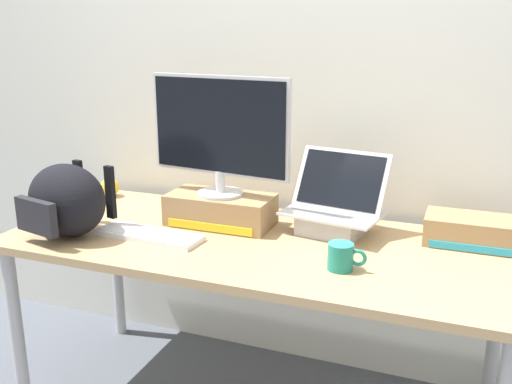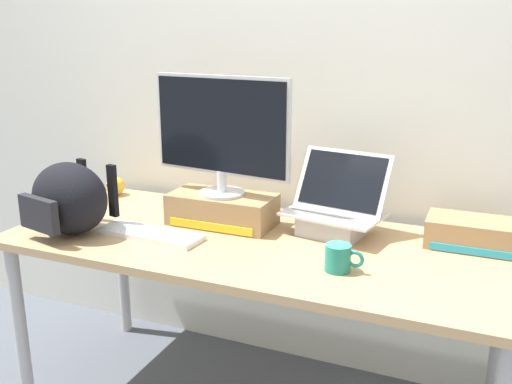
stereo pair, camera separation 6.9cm
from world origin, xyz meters
TOP-DOWN VIEW (x-y plane):
  - back_wall at (0.00, 0.49)m, footprint 7.00×0.10m
  - desk at (0.00, 0.00)m, footprint 1.82×0.78m
  - toner_box_yellow at (-0.19, 0.11)m, footprint 0.41×0.21m
  - desktop_monitor at (-0.19, 0.11)m, footprint 0.58×0.18m
  - open_laptop at (0.24, 0.18)m, footprint 0.39×0.30m
  - external_keyboard at (-0.37, -0.12)m, footprint 0.41×0.15m
  - messenger_backpack at (-0.66, -0.20)m, footprint 0.36×0.32m
  - coffee_mug at (0.35, -0.15)m, footprint 0.12×0.08m
  - cell_phone at (-0.85, 0.09)m, footprint 0.14×0.16m
  - plush_toy at (-0.82, 0.28)m, footprint 0.09×0.09m
  - toner_box_cyan at (0.73, 0.23)m, footprint 0.32×0.18m

SIDE VIEW (x-z plane):
  - desk at x=0.00m, z-range 0.29..1.02m
  - cell_phone at x=-0.85m, z-range 0.72..0.73m
  - external_keyboard at x=-0.37m, z-range 0.72..0.74m
  - plush_toy at x=-0.82m, z-range 0.72..0.81m
  - coffee_mug at x=0.35m, z-range 0.72..0.81m
  - toner_box_cyan at x=0.73m, z-range 0.72..0.82m
  - toner_box_yellow at x=-0.19m, z-range 0.72..0.84m
  - open_laptop at x=0.24m, z-range 0.64..0.94m
  - messenger_backpack at x=-0.66m, z-range 0.72..0.99m
  - desktop_monitor at x=-0.19m, z-range 0.86..1.31m
  - back_wall at x=0.00m, z-range 0.00..2.60m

